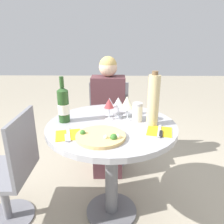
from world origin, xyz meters
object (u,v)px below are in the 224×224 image
at_px(wine_bottle, 63,105).
at_px(tall_carafe, 153,100).
at_px(pizza_large, 101,136).
at_px(chair_empty_side, 9,173).
at_px(chair_behind_diner, 109,125).
at_px(seated_diner, 108,121).
at_px(dining_table, 111,144).

relative_size(wine_bottle, tall_carafe, 0.88).
distance_m(pizza_large, tall_carafe, 0.42).
xyz_separation_m(chair_empty_side, wine_bottle, (0.40, 0.11, 0.47)).
distance_m(chair_behind_diner, pizza_large, 1.09).
bearing_deg(seated_diner, chair_empty_side, 47.38).
relative_size(chair_behind_diner, wine_bottle, 2.68).
bearing_deg(tall_carafe, seated_diner, 115.07).
height_order(chair_empty_side, wine_bottle, wine_bottle).
relative_size(chair_behind_diner, chair_empty_side, 1.00).
height_order(chair_empty_side, tall_carafe, tall_carafe).
height_order(chair_behind_diner, pizza_large, chair_behind_diner).
bearing_deg(chair_behind_diner, dining_table, 93.18).
bearing_deg(dining_table, wine_bottle, 173.21).
relative_size(chair_empty_side, tall_carafe, 2.35).
bearing_deg(chair_behind_diner, seated_diner, 90.00).
xyz_separation_m(dining_table, seated_diner, (-0.04, 0.66, -0.10)).
xyz_separation_m(chair_behind_diner, seated_diner, (-0.00, -0.14, 0.10)).
height_order(seated_diner, wine_bottle, seated_diner).
bearing_deg(chair_empty_side, seated_diner, -42.62).
height_order(chair_behind_diner, chair_empty_side, same).
bearing_deg(dining_table, chair_empty_side, -174.35).
bearing_deg(pizza_large, tall_carafe, 32.20).
relative_size(dining_table, tall_carafe, 2.44).
bearing_deg(chair_empty_side, wine_bottle, -74.42).
relative_size(dining_table, chair_behind_diner, 1.04).
distance_m(dining_table, chair_empty_side, 0.75).
relative_size(pizza_large, wine_bottle, 0.93).
distance_m(seated_diner, wine_bottle, 0.78).
distance_m(chair_behind_diner, wine_bottle, 0.95).
xyz_separation_m(chair_behind_diner, chair_empty_side, (-0.68, -0.88, 0.00)).
distance_m(pizza_large, wine_bottle, 0.39).
relative_size(chair_behind_diner, pizza_large, 2.89).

